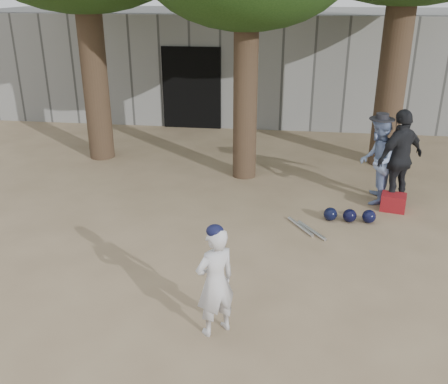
# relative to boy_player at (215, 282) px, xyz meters

# --- Properties ---
(ground) EXTENTS (70.00, 70.00, 0.00)m
(ground) POSITION_rel_boy_player_xyz_m (-0.76, 0.93, -0.67)
(ground) COLOR #937C5E
(ground) RESTS_ON ground
(boy_player) EXTENTS (0.58, 0.56, 1.34)m
(boy_player) POSITION_rel_boy_player_xyz_m (0.00, 0.00, 0.00)
(boy_player) COLOR silver
(boy_player) RESTS_ON ground
(spectator_blue) EXTENTS (0.75, 0.88, 1.59)m
(spectator_blue) POSITION_rel_boy_player_xyz_m (2.33, 4.11, 0.13)
(spectator_blue) COLOR #849BCD
(spectator_blue) RESTS_ON ground
(spectator_dark) EXTENTS (1.09, 0.97, 1.77)m
(spectator_dark) POSITION_rel_boy_player_xyz_m (2.71, 4.03, 0.21)
(spectator_dark) COLOR black
(spectator_dark) RESTS_ON ground
(red_bag) EXTENTS (0.48, 0.41, 0.30)m
(red_bag) POSITION_rel_boy_player_xyz_m (2.64, 3.75, -0.52)
(red_bag) COLOR maroon
(red_bag) RESTS_ON ground
(back_building) EXTENTS (16.00, 5.24, 3.00)m
(back_building) POSITION_rel_boy_player_xyz_m (-0.76, 11.26, 0.83)
(back_building) COLOR gray
(back_building) RESTS_ON ground
(helmet_row) EXTENTS (0.87, 0.25, 0.23)m
(helmet_row) POSITION_rel_boy_player_xyz_m (1.83, 3.17, -0.55)
(helmet_row) COLOR black
(helmet_row) RESTS_ON ground
(bat_pile) EXTENTS (0.62, 0.75, 0.06)m
(bat_pile) POSITION_rel_boy_player_xyz_m (1.09, 2.75, -0.64)
(bat_pile) COLOR silver
(bat_pile) RESTS_ON ground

